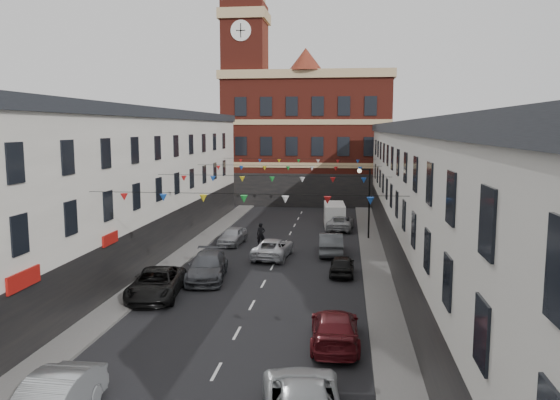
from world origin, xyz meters
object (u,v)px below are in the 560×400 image
at_px(street_lamp, 366,194).
at_px(car_right_c, 335,328).
at_px(white_van, 334,215).
at_px(car_left_c, 156,284).
at_px(moving_car, 273,248).
at_px(car_right_f, 340,223).
at_px(pedestrian, 261,234).
at_px(car_right_d, 342,265).
at_px(car_right_e, 331,243).
at_px(car_left_e, 233,236).
at_px(car_left_d, 207,267).

bearing_deg(street_lamp, car_right_c, -95.21).
relative_size(street_lamp, white_van, 1.23).
height_order(car_left_c, moving_car, car_left_c).
bearing_deg(car_left_c, car_right_f, 58.75).
distance_m(street_lamp, car_right_c, 23.11).
distance_m(white_van, pedestrian, 11.09).
bearing_deg(car_right_c, car_right_d, -92.94).
xyz_separation_m(street_lamp, car_right_e, (-2.75, -5.64, -3.09)).
relative_size(car_right_e, white_van, 1.01).
height_order(car_left_e, car_right_e, car_right_e).
bearing_deg(car_right_e, white_van, -92.69).
distance_m(car_right_f, white_van, 1.99).
distance_m(car_right_e, moving_car, 4.43).
height_order(car_left_d, car_right_d, car_left_d).
bearing_deg(street_lamp, moving_car, -133.33).
bearing_deg(car_left_e, car_right_d, -37.32).
xyz_separation_m(car_left_c, car_right_c, (9.97, -5.54, -0.04)).
xyz_separation_m(car_right_d, car_right_e, (-0.88, 5.70, 0.16)).
distance_m(car_left_c, moving_car, 11.25).
bearing_deg(car_left_c, car_left_d, 57.17).
height_order(car_right_f, moving_car, moving_car).
xyz_separation_m(street_lamp, car_right_d, (-1.87, -11.34, -3.26)).
distance_m(car_left_c, white_van, 25.14).
relative_size(car_right_d, car_right_e, 0.77).
height_order(car_left_e, car_right_d, car_left_e).
relative_size(white_van, pedestrian, 2.63).
bearing_deg(white_van, car_left_d, -114.45).
height_order(car_right_c, moving_car, car_right_c).
xyz_separation_m(car_left_e, car_right_c, (8.63, -19.66, 0.04)).
bearing_deg(moving_car, car_left_e, -42.24).
height_order(car_left_e, white_van, white_van).
bearing_deg(car_right_c, pedestrian, -73.92).
bearing_deg(car_left_d, moving_car, 54.85).
distance_m(car_right_c, moving_car, 16.24).
xyz_separation_m(street_lamp, car_left_d, (-10.15, -13.40, -3.11)).
height_order(car_right_e, pedestrian, pedestrian).
height_order(car_right_e, moving_car, car_right_e).
relative_size(car_left_e, car_right_e, 0.83).
xyz_separation_m(car_right_e, car_right_f, (0.57, 9.87, -0.13)).
xyz_separation_m(car_right_c, moving_car, (-4.79, 15.52, -0.03)).
height_order(car_left_c, car_right_e, car_right_e).
distance_m(car_left_c, car_right_e, 14.88).
relative_size(car_right_c, car_right_d, 1.34).
bearing_deg(car_left_c, car_right_c, -35.64).
bearing_deg(car_right_e, car_right_d, 96.11).
distance_m(car_right_f, pedestrian, 9.87).
bearing_deg(car_left_e, street_lamp, 21.89).
xyz_separation_m(car_right_f, white_van, (-0.57, 1.87, 0.40)).
relative_size(car_left_e, white_van, 0.84).
bearing_deg(car_left_d, car_left_c, -123.18).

